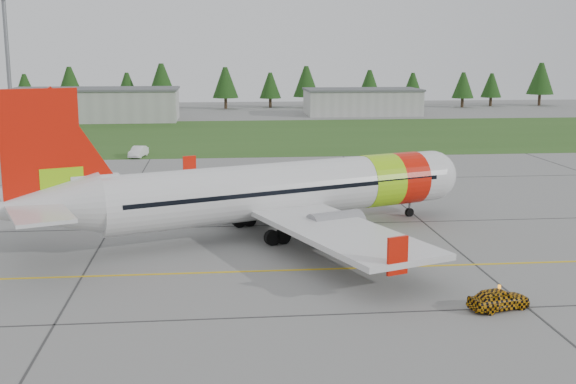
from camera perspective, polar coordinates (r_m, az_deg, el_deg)
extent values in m
plane|color=gray|center=(38.74, 4.57, -9.60)|extent=(320.00, 320.00, 0.00)
cylinder|color=silver|center=(54.66, -0.32, 0.19)|extent=(27.44, 13.89, 4.17)
sphere|color=silver|center=(62.03, 11.24, 1.29)|extent=(4.17, 4.17, 4.17)
cone|color=silver|center=(49.44, -18.94, -1.15)|extent=(8.48, 6.58, 4.17)
cube|color=black|center=(62.17, 11.49, 1.66)|extent=(2.60, 3.21, 0.60)
cylinder|color=#98DF10|center=(58.92, 7.14, 0.91)|extent=(4.12, 4.97, 4.25)
cylinder|color=red|center=(60.38, 9.16, 1.10)|extent=(3.72, 4.81, 4.25)
cube|color=silver|center=(54.66, -0.82, -1.07)|extent=(17.80, 34.05, 0.38)
cube|color=red|center=(69.62, -7.79, 1.97)|extent=(1.27, 0.64, 2.14)
cube|color=red|center=(39.78, 8.65, -5.00)|extent=(1.27, 0.64, 2.14)
cylinder|color=gray|center=(60.65, -1.90, -0.41)|extent=(4.40, 3.48, 2.25)
cylinder|color=gray|center=(50.50, 3.76, -2.80)|extent=(4.40, 3.48, 2.25)
cube|color=red|center=(48.87, -18.95, 2.98)|extent=(4.73, 2.13, 8.13)
cube|color=#98DF10|center=(49.40, -17.43, 0.39)|extent=(2.76, 1.42, 2.57)
cube|color=silver|center=(49.32, -19.57, -0.90)|extent=(7.62, 12.71, 0.24)
cylinder|color=slate|center=(61.24, 9.58, -1.22)|extent=(0.19, 0.19, 1.50)
cylinder|color=black|center=(61.32, 9.57, -1.57)|extent=(0.79, 0.54, 0.73)
cylinder|color=slate|center=(57.12, -3.10, -1.70)|extent=(0.24, 0.24, 2.03)
cylinder|color=black|center=(57.06, -3.49, -2.19)|extent=(1.21, 0.85, 1.11)
cylinder|color=slate|center=(51.84, -0.42, -3.02)|extent=(0.24, 0.24, 2.03)
cylinder|color=black|center=(51.77, -0.84, -3.56)|extent=(1.21, 0.85, 1.11)
imported|color=orange|center=(40.37, 16.40, -6.57)|extent=(1.52, 1.66, 3.46)
imported|color=white|center=(95.83, -11.78, 3.99)|extent=(1.76, 1.70, 4.30)
cube|color=#30561E|center=(118.60, -2.56, 4.51)|extent=(320.00, 50.00, 0.03)
cube|color=gold|center=(46.20, 2.79, -6.10)|extent=(120.00, 0.25, 0.02)
cube|color=#A8A8A3|center=(147.85, -14.98, 6.62)|extent=(32.00, 14.00, 6.00)
cube|color=#A8A8A3|center=(157.24, 5.87, 7.04)|extent=(24.00, 12.00, 5.20)
cylinder|color=slate|center=(97.04, -21.16, 8.22)|extent=(0.50, 0.50, 20.00)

